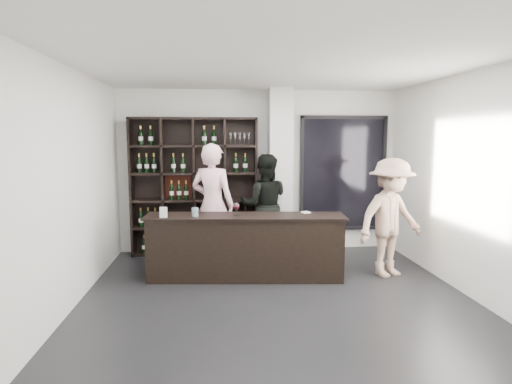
{
  "coord_description": "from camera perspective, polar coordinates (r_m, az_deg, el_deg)",
  "views": [
    {
      "loc": [
        -0.73,
        -4.96,
        2.05
      ],
      "look_at": [
        -0.19,
        1.1,
        1.28
      ],
      "focal_mm": 30.0,
      "sensor_mm": 36.0,
      "label": 1
    }
  ],
  "objects": [
    {
      "name": "floor",
      "position": [
        5.42,
        3.18,
        -15.07
      ],
      "size": [
        5.0,
        5.5,
        0.01
      ],
      "primitive_type": "cube",
      "color": "black",
      "rests_on": "ground"
    },
    {
      "name": "wine_shelf",
      "position": [
        7.59,
        -8.2,
        0.72
      ],
      "size": [
        2.2,
        0.35,
        2.4
      ],
      "primitive_type": null,
      "color": "black",
      "rests_on": "floor"
    },
    {
      "name": "structural_column",
      "position": [
        7.53,
        3.2,
        2.65
      ],
      "size": [
        0.4,
        0.4,
        2.9
      ],
      "primitive_type": "cube",
      "color": "silver",
      "rests_on": "floor"
    },
    {
      "name": "glass_panel",
      "position": [
        8.01,
        11.51,
        2.43
      ],
      "size": [
        1.6,
        0.08,
        2.1
      ],
      "color": "black",
      "rests_on": "floor"
    },
    {
      "name": "tasting_counter",
      "position": [
        6.27,
        -1.43,
        -7.33
      ],
      "size": [
        2.88,
        0.6,
        0.94
      ],
      "rotation": [
        0.0,
        0.0,
        -0.09
      ],
      "color": "black",
      "rests_on": "floor"
    },
    {
      "name": "taster_pink",
      "position": [
        6.89,
        -5.81,
        -1.71
      ],
      "size": [
        0.85,
        0.72,
        1.97
      ],
      "primitive_type": "imported",
      "rotation": [
        0.0,
        0.0,
        2.72
      ],
      "color": "#FFC2CC",
      "rests_on": "floor"
    },
    {
      "name": "taster_black",
      "position": [
        7.39,
        1.17,
        -1.82
      ],
      "size": [
        0.95,
        0.79,
        1.78
      ],
      "primitive_type": "imported",
      "rotation": [
        0.0,
        0.0,
        2.99
      ],
      "color": "black",
      "rests_on": "floor"
    },
    {
      "name": "customer",
      "position": [
        6.63,
        17.51,
        -3.29
      ],
      "size": [
        1.3,
        1.02,
        1.76
      ],
      "primitive_type": "imported",
      "rotation": [
        0.0,
        0.0,
        0.38
      ],
      "color": "tan",
      "rests_on": "floor"
    },
    {
      "name": "wine_glass",
      "position": [
        6.11,
        -2.65,
        -2.2
      ],
      "size": [
        0.11,
        0.11,
        0.22
      ],
      "primitive_type": null,
      "rotation": [
        0.0,
        0.0,
        -0.26
      ],
      "color": "white",
      "rests_on": "tasting_counter"
    },
    {
      "name": "spit_cup",
      "position": [
        6.13,
        -8.15,
        -2.66
      ],
      "size": [
        0.12,
        0.12,
        0.12
      ],
      "primitive_type": "cylinder",
      "rotation": [
        0.0,
        0.0,
        0.41
      ],
      "color": "#CCEAF8",
      "rests_on": "tasting_counter"
    },
    {
      "name": "napkin_stack",
      "position": [
        6.39,
        6.65,
        -2.71
      ],
      "size": [
        0.14,
        0.14,
        0.02
      ],
      "primitive_type": "cube",
      "rotation": [
        0.0,
        0.0,
        0.28
      ],
      "color": "white",
      "rests_on": "tasting_counter"
    },
    {
      "name": "card_stand",
      "position": [
        6.12,
        -12.24,
        -2.67
      ],
      "size": [
        0.1,
        0.06,
        0.15
      ],
      "primitive_type": "cube",
      "rotation": [
        0.0,
        0.0,
        -0.09
      ],
      "color": "white",
      "rests_on": "tasting_counter"
    }
  ]
}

